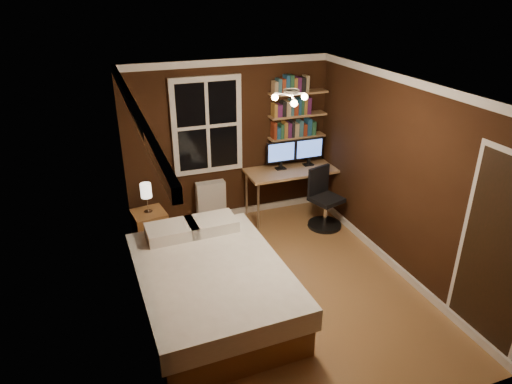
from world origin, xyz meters
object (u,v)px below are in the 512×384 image
object	(u,v)px
bed	(212,286)
radiator	(211,202)
desk	(298,172)
monitor_left	(281,155)
bedside_lamp	(147,198)
desk_lamp	(342,151)
office_chair	(324,205)
nightstand	(150,229)
monitor_right	(309,152)

from	to	relation	value
bed	radiator	world-z (taller)	bed
desk	radiator	bearing A→B (deg)	171.20
monitor_left	bed	bearing A→B (deg)	-130.68
desk	bedside_lamp	bearing A→B (deg)	-174.89
bed	desk_lamp	world-z (taller)	desk_lamp
desk	office_chair	distance (m)	0.68
desk	office_chair	world-z (taller)	office_chair
monitor_left	office_chair	distance (m)	1.02
nightstand	office_chair	size ratio (longest dim) A/B	0.58
radiator	desk	distance (m)	1.46
nightstand	monitor_right	world-z (taller)	monitor_right
radiator	desk_lamp	world-z (taller)	desk_lamp
bed	bedside_lamp	bearing A→B (deg)	103.62
bedside_lamp	bed	bearing A→B (deg)	-74.79
desk	monitor_right	bearing A→B (deg)	21.01
monitor_right	desk_lamp	distance (m)	0.54
bed	office_chair	size ratio (longest dim) A/B	2.37
radiator	desk	size ratio (longest dim) A/B	0.41
nightstand	office_chair	world-z (taller)	office_chair
desk	monitor_right	world-z (taller)	monitor_right
bed	monitor_left	world-z (taller)	monitor_left
bed	bedside_lamp	size ratio (longest dim) A/B	5.16
desk	monitor_left	bearing A→B (deg)	162.63
bed	bedside_lamp	distance (m)	1.78
bedside_lamp	desk	xyz separation A→B (m)	(2.40, 0.21, -0.03)
radiator	desk_lamp	distance (m)	2.25
bed	monitor_right	size ratio (longest dim) A/B	4.64
bed	desk	world-z (taller)	desk
bed	bedside_lamp	world-z (taller)	bedside_lamp
bedside_lamp	monitor_right	bearing A→B (deg)	6.50
desk	nightstand	bearing A→B (deg)	-174.89
monitor_left	office_chair	world-z (taller)	monitor_left
monitor_left	monitor_right	size ratio (longest dim) A/B	1.00
nightstand	desk	bearing A→B (deg)	-3.09
desk_lamp	bed	bearing A→B (deg)	-146.21
bed	monitor_left	size ratio (longest dim) A/B	4.64
nightstand	bedside_lamp	bearing A→B (deg)	0.00
radiator	monitor_left	distance (m)	1.32
radiator	bed	bearing A→B (deg)	-105.11
monitor_left	monitor_right	xyz separation A→B (m)	(0.49, 0.00, 0.00)
monitor_left	desk_lamp	distance (m)	1.02
monitor_left	monitor_right	world-z (taller)	same
desk	office_chair	xyz separation A→B (m)	(0.21, -0.52, -0.38)
nightstand	bedside_lamp	distance (m)	0.49
bed	monitor_right	world-z (taller)	monitor_right
monitor_right	office_chair	world-z (taller)	monitor_right
office_chair	bed	bearing A→B (deg)	-165.08
radiator	desk	bearing A→B (deg)	-8.80
nightstand	monitor_right	xyz separation A→B (m)	(2.62, 0.30, 0.75)
bed	radiator	bearing A→B (deg)	73.31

